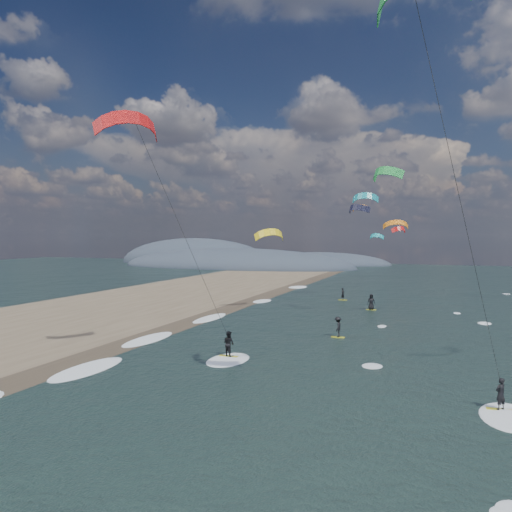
% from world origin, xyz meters
% --- Properties ---
extents(ground, '(260.00, 260.00, 0.00)m').
position_xyz_m(ground, '(0.00, 0.00, 0.00)').
color(ground, black).
rests_on(ground, ground).
extents(wet_sand_strip, '(3.00, 240.00, 0.00)m').
position_xyz_m(wet_sand_strip, '(-12.00, 10.00, 0.00)').
color(wet_sand_strip, '#382D23').
rests_on(wet_sand_strip, ground).
extents(coastal_hills, '(80.00, 41.00, 15.00)m').
position_xyz_m(coastal_hills, '(-44.84, 107.86, 0.00)').
color(coastal_hills, '#3D4756').
rests_on(coastal_hills, ground).
extents(kitesurfer_near_a, '(7.64, 8.74, 19.04)m').
position_xyz_m(kitesurfer_near_a, '(10.35, 2.07, 14.23)').
color(kitesurfer_near_a, gold).
rests_on(kitesurfer_near_a, ground).
extents(kitesurfer_near_b, '(6.90, 9.33, 16.22)m').
position_xyz_m(kitesurfer_near_b, '(-5.38, 7.70, 10.75)').
color(kitesurfer_near_b, gold).
rests_on(kitesurfer_near_b, ground).
extents(far_kitesurfers, '(5.67, 24.45, 1.78)m').
position_xyz_m(far_kitesurfers, '(2.41, 30.30, 0.86)').
color(far_kitesurfers, gold).
rests_on(far_kitesurfers, ground).
extents(bg_kite_field, '(15.02, 52.23, 7.39)m').
position_xyz_m(bg_kite_field, '(0.64, 52.78, 11.43)').
color(bg_kite_field, green).
rests_on(bg_kite_field, ground).
extents(shoreline_surf, '(2.40, 79.40, 0.11)m').
position_xyz_m(shoreline_surf, '(-10.80, 14.75, 0.00)').
color(shoreline_surf, white).
rests_on(shoreline_surf, ground).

